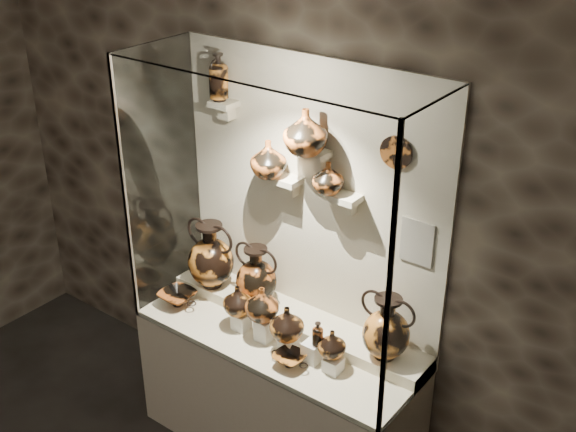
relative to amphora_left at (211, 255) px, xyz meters
The scene contains 36 objects.
wall_back 0.80m from the amphora_left, 18.55° to the left, with size 5.00×0.02×3.20m, color black.
plinth 0.94m from the amphora_left, 11.23° to the right, with size 1.70×0.60×0.80m, color beige.
front_tier 0.68m from the amphora_left, 11.23° to the right, with size 1.68×0.58×0.03m, color beige.
rear_tier 0.66m from the amphora_left, ahead, with size 1.70×0.25×0.10m, color beige.
back_panel 0.80m from the amphora_left, 18.12° to the left, with size 1.70×0.03×1.60m, color beige.
glass_front 0.88m from the amphora_left, 34.71° to the right, with size 1.70×0.01×1.60m, color white.
glass_left 0.56m from the amphora_left, 154.27° to the right, with size 0.01×0.60×1.60m, color white.
glass_right 1.53m from the amphora_left, ahead, with size 0.01×0.60×1.60m, color white.
glass_top 1.42m from the amphora_left, 11.23° to the right, with size 1.70×0.60×0.01m, color white.
frame_post_left 0.68m from the amphora_left, 120.50° to the right, with size 0.02×0.02×1.60m, color gray.
frame_post_right 1.57m from the amphora_left, 15.87° to the right, with size 0.02×0.02×1.60m, color gray.
pedestal_a 0.48m from the amphora_left, 24.03° to the right, with size 0.09×0.09×0.10m, color silver.
pedestal_b 0.61m from the amphora_left, 17.11° to the right, with size 0.09×0.09×0.13m, color silver.
pedestal_c 0.78m from the amphora_left, 13.22° to the right, with size 0.09×0.09×0.09m, color silver.
pedestal_d 0.92m from the amphora_left, 10.88° to the right, with size 0.09×0.09×0.12m, color silver.
pedestal_e 1.06m from the amphora_left, ahead, with size 0.09×0.09×0.08m, color silver.
bracket_ul 0.95m from the amphora_left, 67.92° to the left, with size 0.14×0.12×0.04m, color beige.
bracket_ca 0.78m from the amphora_left, 13.63° to the left, with size 0.14×0.12×0.04m, color beige.
bracket_cb 1.06m from the amphora_left, ahead, with size 0.10×0.12×0.04m, color beige.
bracket_cc 1.06m from the amphora_left, ahead, with size 0.14×0.12×0.04m, color beige.
amphora_left is the anchor object (origin of this frame).
amphora_mid 0.34m from the amphora_left, ahead, with size 0.29×0.29×0.37m, color #A14D1C, non-canonical shape.
amphora_right 1.22m from the amphora_left, ahead, with size 0.30×0.30×0.37m, color #C06E24, non-canonical shape.
jug_a 0.41m from the amphora_left, 25.65° to the right, with size 0.17×0.17×0.18m, color #C06E24.
jug_b 0.56m from the amphora_left, 17.26° to the right, with size 0.19×0.19×0.20m, color #A14D1C.
jug_c 0.75m from the amphora_left, 14.31° to the right, with size 0.19×0.19×0.20m, color #C06E24.
jug_e 1.02m from the amphora_left, ahead, with size 0.15×0.15×0.16m, color #C06E24.
lekythos_small 0.93m from the amphora_left, 10.37° to the right, with size 0.07×0.07×0.16m, color #A14D1C, non-canonical shape.
kylix_left 0.33m from the amphora_left, 113.37° to the right, with size 0.28×0.23×0.11m, color #A14D1C, non-canonical shape.
kylix_right 0.88m from the amphora_left, 18.65° to the right, with size 0.22×0.19×0.09m, color #C06E24, non-canonical shape.
lekythos_tall 1.11m from the amphora_left, 77.15° to the left, with size 0.12×0.12×0.29m, color #C06E24, non-canonical shape.
ovoid_vase_a 0.82m from the amphora_left, ahead, with size 0.20×0.20×0.21m, color #A14D1C.
ovoid_vase_b 1.14m from the amphora_left, ahead, with size 0.23×0.23×0.24m, color #A14D1C.
ovoid_vase_c 1.05m from the amphora_left, ahead, with size 0.17×0.17×0.17m, color #A14D1C.
wall_plate 1.44m from the amphora_left, ahead, with size 0.17×0.17×0.02m, color #9D521F.
info_placard 1.35m from the amphora_left, ahead, with size 0.18×0.01×0.24m, color beige.
Camera 1 is at (2.07, -0.47, 3.30)m, focal length 45.00 mm.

